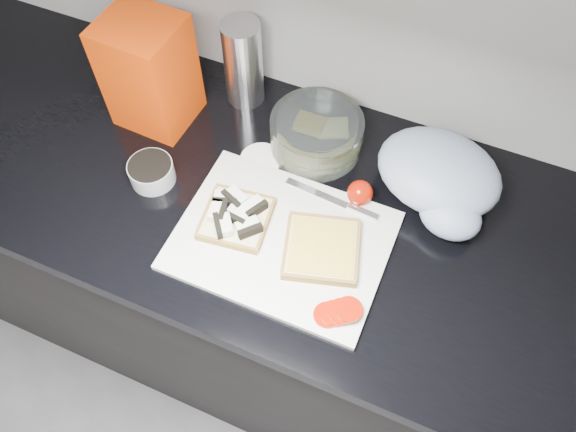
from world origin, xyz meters
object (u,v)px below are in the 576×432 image
at_px(glass_bowl, 316,134).
at_px(bread_bag, 150,73).
at_px(cutting_board, 282,240).
at_px(steel_canister, 243,63).

height_order(glass_bowl, bread_bag, bread_bag).
bearing_deg(cutting_board, bread_bag, 152.67).
relative_size(glass_bowl, bread_bag, 0.80).
height_order(cutting_board, glass_bowl, glass_bowl).
distance_m(bread_bag, steel_canister, 0.20).
relative_size(cutting_board, glass_bowl, 2.05).
relative_size(glass_bowl, steel_canister, 0.97).
relative_size(bread_bag, steel_canister, 1.22).
xyz_separation_m(cutting_board, bread_bag, (-0.38, 0.20, 0.12)).
distance_m(glass_bowl, steel_canister, 0.22).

